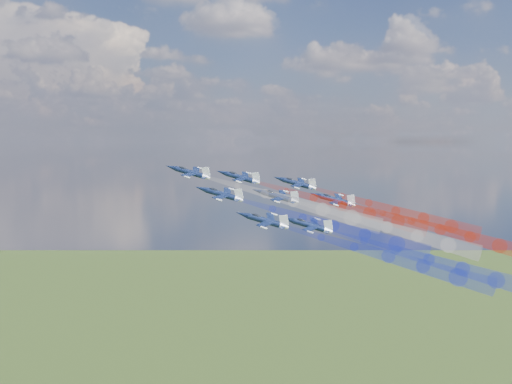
{
  "coord_description": "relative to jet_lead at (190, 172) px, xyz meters",
  "views": [
    {
      "loc": [
        -19.6,
        -148.67,
        169.32
      ],
      "look_at": [
        14.6,
        13.31,
        156.31
      ],
      "focal_mm": 44.89,
      "sensor_mm": 36.0,
      "label": 1
    }
  ],
  "objects": [
    {
      "name": "trail_inner_right",
      "position": [
        39.47,
        -8.12,
        -8.85
      ],
      "size": [
        43.12,
        23.38,
        16.47
      ],
      "primitive_type": null,
      "rotation": [
        0.26,
        -0.19,
        1.09
      ],
      "color": "red"
    },
    {
      "name": "trail_inner_left",
      "position": [
        31.67,
        -24.67,
        -12.04
      ],
      "size": [
        43.12,
        23.38,
        16.47
      ],
      "primitive_type": null,
      "rotation": [
        0.26,
        -0.19,
        1.09
      ],
      "color": "#1B2CEA"
    },
    {
      "name": "jet_outer_left",
      "position": [
        14.08,
        -27.77,
        -9.87
      ],
      "size": [
        16.61,
        15.22,
        8.52
      ],
      "primitive_type": null,
      "rotation": [
        0.26,
        -0.19,
        1.09
      ],
      "color": "black"
    },
    {
      "name": "jet_inner_left",
      "position": [
        6.34,
        -13.19,
        -4.84
      ],
      "size": [
        16.61,
        15.22,
        8.52
      ],
      "primitive_type": null,
      "rotation": [
        0.26,
        -0.19,
        1.09
      ],
      "color": "black"
    },
    {
      "name": "trail_outer_left",
      "position": [
        39.41,
        -39.26,
        -17.07
      ],
      "size": [
        43.12,
        23.38,
        16.47
      ],
      "primitive_type": null,
      "rotation": [
        0.26,
        -0.19,
        1.09
      ],
      "color": "#1B2CEA"
    },
    {
      "name": "trail_rear_right",
      "position": [
        63.89,
        -16.6,
        -14.76
      ],
      "size": [
        43.12,
        23.38,
        16.47
      ],
      "primitive_type": null,
      "rotation": [
        0.26,
        -0.19,
        1.09
      ],
      "color": "red"
    },
    {
      "name": "trail_outer_right",
      "position": [
        56.45,
        -5.14,
        -10.91
      ],
      "size": [
        43.12,
        23.38,
        16.47
      ],
      "primitive_type": null,
      "rotation": [
        0.26,
        -0.19,
        1.09
      ],
      "color": "red"
    },
    {
      "name": "trail_center_third",
      "position": [
        46.9,
        -21.13,
        -13.16
      ],
      "size": [
        43.12,
        23.38,
        16.47
      ],
      "primitive_type": null,
      "rotation": [
        0.26,
        -0.19,
        1.09
      ],
      "color": "white"
    },
    {
      "name": "jet_rear_left",
      "position": [
        26.09,
        -23.3,
        -11.83
      ],
      "size": [
        16.61,
        15.22,
        8.52
      ],
      "primitive_type": null,
      "rotation": [
        0.26,
        -0.19,
        1.09
      ],
      "color": "black"
    },
    {
      "name": "trail_lead",
      "position": [
        25.34,
        -11.49,
        -7.2
      ],
      "size": [
        43.12,
        23.38,
        16.47
      ],
      "primitive_type": null,
      "rotation": [
        0.26,
        -0.19,
        1.09
      ],
      "color": "white"
    },
    {
      "name": "jet_inner_right",
      "position": [
        14.13,
        3.37,
        -1.64
      ],
      "size": [
        16.61,
        15.22,
        8.52
      ],
      "primitive_type": null,
      "rotation": [
        0.26,
        -0.19,
        1.09
      ],
      "color": "black"
    },
    {
      "name": "trail_rear_left",
      "position": [
        51.42,
        -34.78,
        -19.04
      ],
      "size": [
        43.12,
        23.38,
        16.47
      ],
      "primitive_type": null,
      "rotation": [
        0.26,
        -0.19,
        1.09
      ],
      "color": "#1B2CEA"
    },
    {
      "name": "jet_lead",
      "position": [
        0.0,
        0.0,
        0.0
      ],
      "size": [
        16.61,
        15.22,
        8.52
      ],
      "primitive_type": null,
      "rotation": [
        0.26,
        -0.19,
        1.09
      ],
      "color": "black"
    },
    {
      "name": "jet_outer_right",
      "position": [
        31.11,
        6.34,
        -3.71
      ],
      "size": [
        16.61,
        15.22,
        8.52
      ],
      "primitive_type": null,
      "rotation": [
        0.26,
        -0.19,
        1.09
      ],
      "color": "black"
    },
    {
      "name": "jet_rear_right",
      "position": [
        38.55,
        -5.11,
        -7.55
      ],
      "size": [
        16.61,
        15.22,
        8.52
      ],
      "primitive_type": null,
      "rotation": [
        0.26,
        -0.19,
        1.09
      ],
      "color": "black"
    },
    {
      "name": "jet_center_third",
      "position": [
        21.57,
        -9.65,
        -5.95
      ],
      "size": [
        16.61,
        15.22,
        8.52
      ],
      "primitive_type": null,
      "rotation": [
        0.26,
        -0.19,
        1.09
      ],
      "color": "black"
    }
  ]
}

